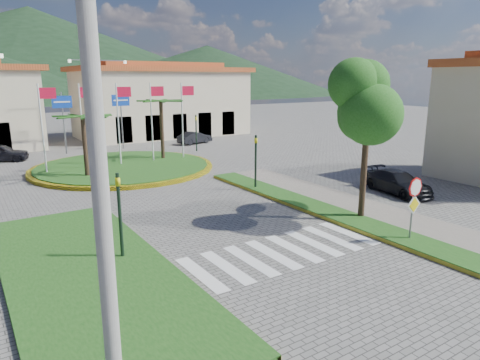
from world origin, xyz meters
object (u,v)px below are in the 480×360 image
roundabout_island (123,167)px  stop_sign (414,199)px  deciduous_tree (368,106)px  car_dark_b (195,138)px  utility_pole (100,183)px  car_side_right (398,182)px  car_dark_a (0,153)px

roundabout_island → stop_sign: roundabout_island is taller
deciduous_tree → car_dark_b: (4.43, 25.03, -4.58)m
utility_pole → car_side_right: size_ratio=2.08×
stop_sign → car_dark_b: (5.03, 28.07, -1.20)m
car_side_right → utility_pole: bearing=-149.1°
roundabout_island → car_dark_b: roundabout_island is taller
stop_sign → car_dark_a: bearing=113.1°
utility_pole → car_side_right: 19.95m
stop_sign → car_dark_a: stop_sign is taller
stop_sign → car_dark_b: size_ratio=0.74×
roundabout_island → car_dark_a: (-7.07, 8.05, 0.52)m
stop_sign → car_dark_b: bearing=79.8°
deciduous_tree → utility_pole: (-13.00, -5.00, -0.68)m
car_dark_a → deciduous_tree: bearing=-133.3°
car_dark_b → car_side_right: 23.05m
roundabout_island → car_dark_b: size_ratio=3.52×
utility_pole → car_dark_a: bearing=89.2°
deciduous_tree → car_dark_b: size_ratio=1.89×
utility_pole → car_dark_a: (0.43, 30.05, -3.81)m
utility_pole → roundabout_island: bearing=71.2°
deciduous_tree → roundabout_island: bearing=107.9°
roundabout_island → utility_pole: size_ratio=1.41×
deciduous_tree → utility_pole: utility_pole is taller
roundabout_island → car_side_right: (10.77, -15.00, 0.46)m
car_dark_a → car_side_right: car_dark_a is taller
car_dark_b → car_side_right: bearing=169.1°
roundabout_island → car_dark_b: (9.93, 8.03, 0.42)m
car_side_right → car_dark_b: bearing=102.0°
deciduous_tree → car_side_right: 7.24m
car_side_right → car_dark_a: bearing=137.6°
roundabout_island → utility_pole: 23.64m
car_dark_a → car_dark_b: car_dark_a is taller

